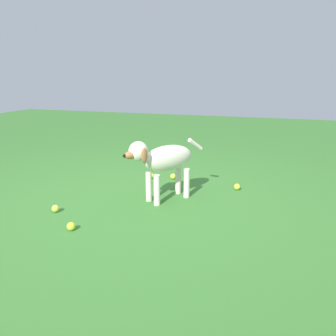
{
  "coord_description": "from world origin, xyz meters",
  "views": [
    {
      "loc": [
        1.18,
        -2.72,
        1.17
      ],
      "look_at": [
        0.23,
        0.21,
        0.31
      ],
      "focal_mm": 36.07,
      "sensor_mm": 36.0,
      "label": 1
    }
  ],
  "objects": [
    {
      "name": "tennis_ball_4",
      "position": [
        -0.6,
        -0.41,
        0.03
      ],
      "size": [
        0.07,
        0.07,
        0.07
      ],
      "primitive_type": "sphere",
      "color": "#C1D541",
      "rests_on": "ground"
    },
    {
      "name": "tennis_ball_0",
      "position": [
        -0.27,
        -0.67,
        0.03
      ],
      "size": [
        0.07,
        0.07,
        0.07
      ],
      "primitive_type": "sphere",
      "color": "#CBE231",
      "rests_on": "ground"
    },
    {
      "name": "tennis_ball_1",
      "position": [
        0.09,
        0.83,
        0.03
      ],
      "size": [
        0.07,
        0.07,
        0.07
      ],
      "primitive_type": "sphere",
      "color": "#CBD13A",
      "rests_on": "ground"
    },
    {
      "name": "ground",
      "position": [
        0.0,
        0.0,
        0.0
      ],
      "size": [
        14.0,
        14.0,
        0.0
      ],
      "primitive_type": "plane",
      "color": "#38722D"
    },
    {
      "name": "tennis_ball_3",
      "position": [
        -0.16,
        0.78,
        0.03
      ],
      "size": [
        0.07,
        0.07,
        0.07
      ],
      "primitive_type": "sphere",
      "color": "#CAE332",
      "rests_on": "ground"
    },
    {
      "name": "tennis_ball_2",
      "position": [
        0.84,
        0.68,
        0.03
      ],
      "size": [
        0.07,
        0.07,
        0.07
      ],
      "primitive_type": "sphere",
      "color": "#C4D335",
      "rests_on": "ground"
    },
    {
      "name": "dog",
      "position": [
        0.2,
        0.16,
        0.4
      ],
      "size": [
        0.57,
        0.75,
        0.6
      ],
      "rotation": [
        0.0,
        0.0,
        4.08
      ],
      "color": "silver",
      "rests_on": "ground"
    }
  ]
}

